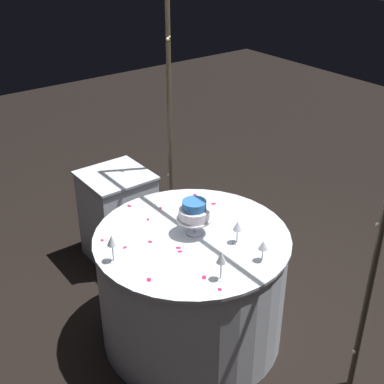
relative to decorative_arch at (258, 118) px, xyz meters
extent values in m
plane|color=black|center=(0.00, -0.50, -1.46)|extent=(12.00, 12.00, 0.00)
cylinder|color=#473D2D|center=(-0.95, 0.00, -0.34)|extent=(0.04, 0.04, 2.24)
cylinder|color=#473D2D|center=(0.95, 0.00, -0.34)|extent=(0.04, 0.04, 2.24)
sphere|color=#F9EAB2|center=(-0.94, 0.00, 0.33)|extent=(0.02, 0.02, 0.02)
sphere|color=#F9EAB2|center=(0.95, 0.00, -0.51)|extent=(0.02, 0.02, 0.02)
sphere|color=#F9EAB2|center=(-0.93, -0.02, 0.32)|extent=(0.02, 0.02, 0.02)
sphere|color=#F9EAB2|center=(-0.96, -0.01, -0.77)|extent=(0.02, 0.02, 0.02)
sphere|color=#F9EAB2|center=(0.95, -0.02, -1.17)|extent=(0.02, 0.02, 0.02)
sphere|color=#F9EAB2|center=(-0.95, 0.00, -0.01)|extent=(0.02, 0.02, 0.02)
sphere|color=#F9EAB2|center=(-0.95, 0.00, -0.48)|extent=(0.02, 0.02, 0.02)
sphere|color=#F9EAB2|center=(0.93, -0.02, -0.29)|extent=(0.02, 0.02, 0.02)
cylinder|color=silver|center=(0.00, -0.50, -1.07)|extent=(1.21, 1.21, 0.78)
cylinder|color=silver|center=(0.00, -0.50, -0.67)|extent=(1.23, 1.23, 0.02)
cube|color=silver|center=(-1.09, -0.43, -1.08)|extent=(0.49, 0.49, 0.75)
cube|color=silver|center=(-1.09, -0.43, -0.70)|extent=(0.51, 0.51, 0.02)
cylinder|color=silver|center=(-0.02, -0.47, -0.66)|extent=(0.11, 0.11, 0.01)
cylinder|color=silver|center=(-0.02, -0.47, -0.61)|extent=(0.02, 0.02, 0.09)
cylinder|color=silver|center=(-0.02, -0.47, -0.56)|extent=(0.22, 0.22, 0.01)
cylinder|color=white|center=(-0.02, -0.47, -0.52)|extent=(0.19, 0.19, 0.06)
cylinder|color=#2D6BB7|center=(-0.02, -0.47, -0.46)|extent=(0.15, 0.15, 0.05)
cylinder|color=silver|center=(-0.07, -1.02, -0.66)|extent=(0.06, 0.06, 0.00)
cylinder|color=silver|center=(-0.07, -1.02, -0.60)|extent=(0.01, 0.01, 0.11)
cone|color=silver|center=(-0.07, -1.02, -0.52)|extent=(0.06, 0.06, 0.06)
cylinder|color=silver|center=(0.43, -0.63, -0.66)|extent=(0.06, 0.06, 0.00)
cylinder|color=silver|center=(0.43, -0.63, -0.60)|extent=(0.01, 0.01, 0.11)
cone|color=silver|center=(0.43, -0.63, -0.51)|extent=(0.06, 0.06, 0.07)
cylinder|color=silver|center=(0.22, -0.33, -0.66)|extent=(0.06, 0.06, 0.00)
cylinder|color=silver|center=(0.22, -0.33, -0.61)|extent=(0.01, 0.01, 0.09)
cone|color=silver|center=(0.22, -0.33, -0.54)|extent=(0.06, 0.06, 0.06)
cylinder|color=silver|center=(0.45, -0.33, -0.66)|extent=(0.06, 0.06, 0.00)
cylinder|color=silver|center=(0.45, -0.33, -0.62)|extent=(0.01, 0.01, 0.08)
cone|color=silver|center=(0.45, -0.33, -0.55)|extent=(0.06, 0.06, 0.05)
ellipsoid|color=#C61951|center=(-0.10, -0.75, -0.66)|extent=(0.04, 0.03, 0.00)
ellipsoid|color=#C61951|center=(0.37, -0.70, -0.66)|extent=(0.04, 0.04, 0.00)
ellipsoid|color=#C61951|center=(-0.33, -0.62, -0.66)|extent=(0.03, 0.03, 0.00)
ellipsoid|color=#C61951|center=(-0.23, -0.15, -0.66)|extent=(0.04, 0.04, 0.00)
ellipsoid|color=#C61951|center=(-0.41, -0.17, -0.66)|extent=(0.04, 0.04, 0.00)
ellipsoid|color=#C61951|center=(0.50, -0.70, -0.66)|extent=(0.03, 0.02, 0.00)
ellipsoid|color=#C61951|center=(0.09, -0.66, -0.66)|extent=(0.03, 0.04, 0.00)
ellipsoid|color=#C61951|center=(-0.14, -0.90, -0.66)|extent=(0.03, 0.03, 0.00)
ellipsoid|color=#C61951|center=(0.21, -0.96, -0.66)|extent=(0.04, 0.04, 0.00)
ellipsoid|color=#C61951|center=(-0.29, -0.97, -0.66)|extent=(0.03, 0.02, 0.00)
ellipsoid|color=#C61951|center=(-0.14, -0.27, -0.66)|extent=(0.03, 0.04, 0.00)
ellipsoid|color=#C61951|center=(-0.40, -0.47, -0.66)|extent=(0.03, 0.03, 0.00)
ellipsoid|color=#C61951|center=(-0.55, -0.62, -0.66)|extent=(0.04, 0.02, 0.00)
ellipsoid|color=#C61951|center=(0.06, -0.65, -0.66)|extent=(0.04, 0.04, 0.00)
camera|label=1|loc=(2.15, -2.13, 1.12)|focal=48.41mm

